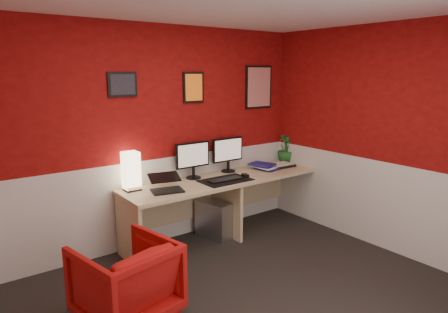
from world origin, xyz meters
TOP-DOWN VIEW (x-y plane):
  - ground at (0.00, 0.00)m, footprint 4.00×3.50m
  - wall_back at (0.00, 1.75)m, footprint 4.00×0.01m
  - wall_right at (2.00, 0.00)m, footprint 0.01×3.50m
  - wainscot_back at (0.00, 1.75)m, footprint 4.00×0.01m
  - wainscot_right at (2.00, 0.00)m, footprint 0.01×3.50m
  - desk at (0.79, 1.41)m, footprint 2.60×0.65m
  - shoji_lamp at (-0.34, 1.61)m, footprint 0.16×0.16m
  - laptop at (-0.06, 1.33)m, footprint 0.38×0.30m
  - monitor_left at (0.46, 1.62)m, footprint 0.45×0.06m
  - monitor_right at (0.99, 1.64)m, footprint 0.45×0.06m
  - desk_mat at (0.70, 1.32)m, footprint 0.60×0.38m
  - keyboard at (0.69, 1.31)m, footprint 0.43×0.16m
  - mouse at (0.99, 1.30)m, footprint 0.08×0.11m
  - book_bottom at (1.35, 1.41)m, footprint 0.26×0.31m
  - book_middle at (1.31, 1.41)m, footprint 0.21×0.28m
  - book_top at (1.30, 1.43)m, footprint 0.32×0.37m
  - zen_tray at (1.72, 1.44)m, footprint 0.36×0.27m
  - potted_plant at (1.98, 1.60)m, footprint 0.25×0.25m
  - pc_tower at (0.62, 1.44)m, footprint 0.29×0.48m
  - armchair at (-0.89, 0.53)m, footprint 0.83×0.84m
  - art_left at (-0.33, 1.74)m, footprint 0.32×0.02m
  - art_center at (0.55, 1.74)m, footprint 0.28×0.02m
  - art_right at (1.57, 1.74)m, footprint 0.44×0.02m

SIDE VIEW (x-z plane):
  - ground at x=0.00m, z-range -0.01..0.01m
  - pc_tower at x=0.62m, z-range 0.00..0.45m
  - armchair at x=-0.89m, z-range 0.00..0.65m
  - desk at x=0.79m, z-range 0.00..0.73m
  - wainscot_back at x=0.00m, z-range 0.00..1.00m
  - wainscot_right at x=2.00m, z-range 0.00..1.00m
  - desk_mat at x=0.70m, z-range 0.73..0.74m
  - book_bottom at x=1.35m, z-range 0.73..0.76m
  - keyboard at x=0.69m, z-range 0.74..0.75m
  - zen_tray at x=1.72m, z-range 0.73..0.76m
  - mouse at x=0.99m, z-range 0.74..0.77m
  - book_middle at x=1.31m, z-range 0.76..0.78m
  - book_top at x=1.30m, z-range 0.78..0.81m
  - laptop at x=-0.06m, z-range 0.73..0.95m
  - potted_plant at x=1.98m, z-range 0.73..1.12m
  - shoji_lamp at x=-0.34m, z-range 0.73..1.13m
  - monitor_left at x=0.46m, z-range 0.73..1.31m
  - monitor_right at x=0.99m, z-range 0.73..1.31m
  - wall_back at x=0.00m, z-range 0.00..2.50m
  - wall_right at x=2.00m, z-range 0.00..2.50m
  - art_right at x=1.57m, z-range 1.50..2.06m
  - art_center at x=0.55m, z-range 1.62..1.98m
  - art_left at x=-0.33m, z-range 1.72..1.98m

